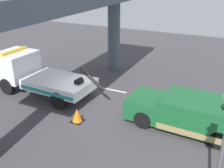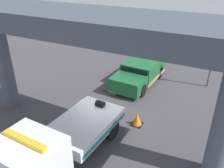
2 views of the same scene
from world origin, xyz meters
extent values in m
cube|color=#423F44|center=(0.00, 0.00, -0.05)|extent=(60.00, 40.00, 0.10)
cube|color=silver|center=(-6.00, -2.28, 0.00)|extent=(2.60, 0.16, 0.01)
cube|color=silver|center=(0.00, -2.28, 0.00)|extent=(2.60, 0.16, 0.01)
cube|color=white|center=(1.92, 0.04, 0.93)|extent=(3.92, 2.54, 0.55)
cube|color=white|center=(5.25, -0.08, 1.48)|extent=(2.13, 2.38, 1.65)
cube|color=black|center=(5.86, -0.10, 1.84)|extent=(0.14, 2.21, 0.66)
cube|color=teal|center=(1.97, 1.25, 0.84)|extent=(3.65, 0.15, 0.20)
cylinder|color=black|center=(-0.27, 0.12, 1.66)|extent=(1.42, 0.23, 1.07)
cylinder|color=black|center=(0.54, 0.09, 1.32)|extent=(0.38, 0.46, 0.36)
cube|color=yellow|center=(5.25, -0.08, 2.38)|extent=(0.31, 1.93, 0.16)
cylinder|color=black|center=(5.01, -1.11, 0.50)|extent=(1.01, 0.36, 1.00)
cylinder|color=black|center=(1.19, 1.11, 0.50)|extent=(1.01, 0.36, 1.00)
cylinder|color=black|center=(1.12, -0.97, 0.50)|extent=(1.01, 0.36, 1.00)
cube|color=#195B2D|center=(-5.96, 0.02, 0.91)|extent=(3.53, 2.32, 1.35)
cube|color=#195B2D|center=(-3.37, -0.07, 0.71)|extent=(1.80, 2.17, 0.95)
cube|color=black|center=(-4.21, -0.04, 1.20)|extent=(0.13, 1.94, 0.59)
cube|color=#9E8451|center=(-5.96, 0.02, 0.41)|extent=(3.55, 2.34, 0.28)
cylinder|color=black|center=(-3.48, 0.89, 0.42)|extent=(0.85, 0.31, 0.84)
cylinder|color=black|center=(-3.55, -1.02, 0.42)|extent=(0.85, 0.31, 0.84)
cylinder|color=black|center=(-6.88, 1.02, 0.42)|extent=(0.85, 0.31, 0.84)
cylinder|color=black|center=(-6.94, -0.90, 0.42)|extent=(0.85, 0.31, 0.84)
cylinder|color=#4C5666|center=(1.28, -5.85, 2.59)|extent=(0.89, 0.89, 5.19)
cube|color=#414956|center=(1.28, 0.00, 5.62)|extent=(3.60, 13.70, 0.87)
cube|color=#353C47|center=(1.28, 0.00, 5.01)|extent=(0.50, 13.30, 0.36)
cylinder|color=#515456|center=(-7.00, 4.53, 1.76)|extent=(0.12, 0.12, 3.52)
cube|color=black|center=(-7.00, 4.53, 3.97)|extent=(0.28, 0.32, 0.90)
sphere|color=#360605|center=(-6.84, 4.53, 4.27)|extent=(0.18, 0.18, 0.18)
sphere|color=gold|center=(-6.84, 4.53, 3.97)|extent=(0.18, 0.18, 0.18)
sphere|color=black|center=(-6.84, 4.53, 3.67)|extent=(0.18, 0.18, 0.18)
cone|color=orange|center=(-0.40, 1.81, 0.35)|extent=(0.53, 0.53, 0.69)
cube|color=black|center=(-0.40, 1.81, 0.01)|extent=(0.58, 0.58, 0.03)
camera|label=1|loc=(-6.83, 11.06, 6.88)|focal=41.85mm
camera|label=2|loc=(9.31, 5.44, 7.64)|focal=37.22mm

